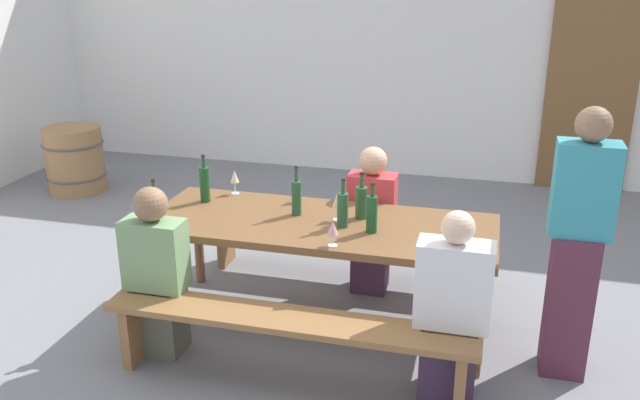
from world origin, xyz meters
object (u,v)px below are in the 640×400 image
at_px(wine_glass_1, 235,177).
at_px(wine_barrel, 75,159).
at_px(wine_bottle_2, 361,201).
at_px(wooden_door, 590,93).
at_px(wine_bottle_1, 296,197).
at_px(wine_glass_3, 337,201).
at_px(wine_bottle_4, 343,209).
at_px(wine_bottle_3, 155,207).
at_px(standing_host, 576,250).
at_px(bench_near, 287,330).
at_px(wine_bottle_5, 372,213).
at_px(seated_guest_near_1, 452,312).
at_px(wine_glass_0, 333,229).
at_px(seated_guest_near_0, 157,276).
at_px(wine_glass_2, 297,188).
at_px(tasting_table, 320,231).
at_px(wine_bottle_0, 205,184).
at_px(seated_guest_far_0, 371,223).
at_px(bench_far, 344,234).

bearing_deg(wine_glass_1, wine_barrel, 146.16).
bearing_deg(wine_bottle_2, wooden_door, 62.55).
xyz_separation_m(wine_bottle_1, wine_glass_3, (0.29, -0.03, 0.01)).
relative_size(wooden_door, wine_bottle_4, 6.48).
relative_size(wine_bottle_3, wine_bottle_4, 0.93).
distance_m(wine_glass_3, standing_host, 1.48).
xyz_separation_m(bench_near, wine_bottle_5, (0.36, 0.65, 0.52)).
xyz_separation_m(wine_bottle_3, seated_guest_near_1, (1.93, -0.29, -0.34)).
bearing_deg(standing_host, wine_bottle_1, -8.32).
relative_size(wine_glass_0, seated_guest_near_0, 0.14).
bearing_deg(wine_glass_2, wine_bottle_1, -74.35).
bearing_deg(wine_glass_3, wine_glass_2, 142.79).
relative_size(wine_bottle_3, seated_guest_near_1, 0.27).
height_order(tasting_table, wine_bottle_0, wine_bottle_0).
height_order(wine_bottle_5, seated_guest_near_1, seated_guest_near_1).
distance_m(tasting_table, bench_near, 0.81).
bearing_deg(seated_guest_far_0, wooden_door, 148.88).
relative_size(wine_bottle_4, seated_guest_near_1, 0.29).
bearing_deg(tasting_table, seated_guest_near_1, -32.94).
bearing_deg(wine_bottle_1, wine_bottle_5, -17.83).
distance_m(wine_bottle_3, wine_glass_2, 0.99).
height_order(wine_bottle_1, wine_glass_0, wine_bottle_1).
relative_size(wooden_door, wine_bottle_0, 6.15).
bearing_deg(wine_glass_0, seated_guest_near_1, -16.98).
xyz_separation_m(wine_bottle_3, wine_glass_3, (1.12, 0.35, 0.02)).
xyz_separation_m(wine_bottle_0, wine_barrel, (-2.38, 1.90, -0.53)).
relative_size(wine_bottle_2, wine_glass_0, 2.06).
xyz_separation_m(bench_near, wine_bottle_2, (0.25, 0.87, 0.51)).
height_order(wine_glass_1, wine_barrel, wine_glass_1).
height_order(seated_guest_near_1, wine_barrel, seated_guest_near_1).
bearing_deg(wine_barrel, seated_guest_near_0, -48.21).
bearing_deg(seated_guest_near_1, wine_bottle_3, 81.50).
bearing_deg(bench_near, standing_host, 19.97).
bearing_deg(tasting_table, wine_bottle_2, 28.50).
bearing_deg(wine_bottle_4, bench_far, 101.67).
relative_size(bench_near, wine_bottle_3, 7.24).
xyz_separation_m(wine_glass_2, standing_host, (1.82, -0.49, -0.06)).
height_order(bench_near, bench_far, same).
distance_m(bench_near, bench_far, 1.48).
bearing_deg(wine_bottle_0, bench_far, 32.75).
xyz_separation_m(wine_bottle_1, wine_glass_0, (0.36, -0.45, -0.02)).
distance_m(wine_glass_2, seated_guest_near_1, 1.51).
bearing_deg(wooden_door, wine_bottle_0, -130.82).
relative_size(wine_bottle_4, wine_glass_2, 2.06).
height_order(wine_bottle_3, wine_glass_1, wine_bottle_3).
distance_m(tasting_table, seated_guest_near_1, 1.09).
bearing_deg(wine_bottle_5, wine_barrel, 149.20).
height_order(wine_bottle_0, wine_glass_1, wine_bottle_0).
xyz_separation_m(wine_glass_2, wine_barrel, (-3.01, 1.75, -0.51)).
bearing_deg(wine_glass_2, wine_barrel, 149.86).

